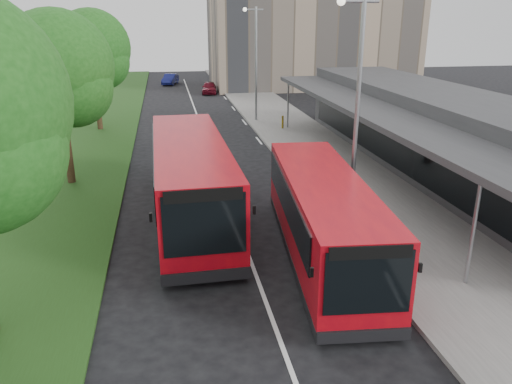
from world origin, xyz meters
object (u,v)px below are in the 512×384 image
bus_main (323,218)px  lamp_post_near (355,100)px  tree_far (92,53)px  bus_second (191,180)px  car_near (209,88)px  tree_mid (58,74)px  bollard (283,122)px  car_far (170,79)px  lamp_post_far (255,57)px  litter_bin (331,159)px

bus_main → lamp_post_near: bearing=59.2°
tree_far → bus_second: size_ratio=0.73×
car_near → tree_far: bearing=-113.0°
tree_mid → bollard: size_ratio=9.03×
tree_mid → tree_far: bearing=90.0°
bus_second → car_far: 41.71m
lamp_post_far → car_near: 15.96m
bus_second → litter_bin: 9.17m
tree_far → litter_bin: 18.16m
tree_far → car_near: (9.07, 16.23, -4.60)m
bus_second → tree_mid: bearing=133.8°
bollard → car_far: bearing=105.2°
tree_far → lamp_post_far: lamp_post_far is taller
bus_second → bollard: (7.12, 15.08, -1.00)m
bus_main → bollard: bus_main is taller
litter_bin → tree_mid: bearing=179.7°
tree_mid → tree_far: 12.00m
bus_main → bollard: size_ratio=11.22×
tree_far → litter_bin: tree_far is taller
lamp_post_far → tree_far: bearing=-175.1°
litter_bin → bollard: size_ratio=1.01×
lamp_post_near → car_far: (-5.87, 43.35, -4.12)m
bus_main → litter_bin: 10.06m
tree_mid → litter_bin: 13.53m
litter_bin → bollard: litter_bin is taller
bus_main → car_near: 37.74m
tree_mid → car_near: 29.99m
tree_mid → lamp_post_far: 17.08m
bus_second → bollard: bus_second is taller
tree_mid → lamp_post_far: (11.13, 12.95, -0.38)m
tree_mid → bus_second: tree_mid is taller
bollard → lamp_post_far: bearing=112.6°
litter_bin → bus_main: bearing=-109.9°
lamp_post_far → car_near: lamp_post_far is taller
bus_main → car_far: (-4.08, 45.79, -0.80)m
litter_bin → car_far: (-7.50, 36.36, 0.01)m
bus_main → litter_bin: bus_main is taller
tree_far → litter_bin: size_ratio=9.10×
bus_main → tree_mid: bearing=139.9°
tree_far → bus_main: 23.74m
lamp_post_near → bus_second: lamp_post_near is taller
lamp_post_near → litter_bin: (1.63, 6.99, -4.12)m
bus_second → car_far: bus_second is taller
tree_mid → bus_main: 13.82m
bus_second → car_near: 33.85m
tree_far → bus_main: size_ratio=0.82×
tree_far → tree_mid: bearing=-90.0°
lamp_post_near → lamp_post_far: same height
litter_bin → car_near: size_ratio=0.25×
bus_main → car_far: 45.98m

